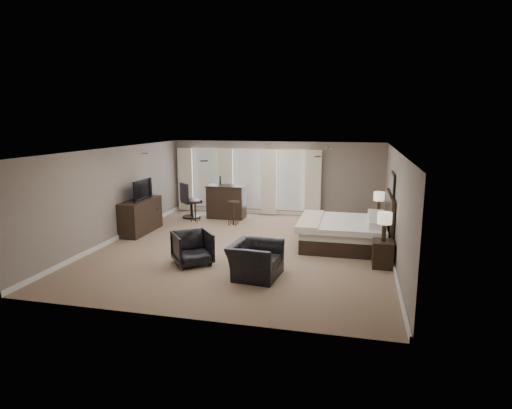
% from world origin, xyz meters
% --- Properties ---
extents(room, '(7.60, 8.60, 2.64)m').
position_xyz_m(room, '(0.00, 0.00, 1.30)').
color(room, '#846A54').
rests_on(room, ground).
extents(window_bay, '(5.25, 0.20, 2.30)m').
position_xyz_m(window_bay, '(-1.00, 4.11, 1.20)').
color(window_bay, silver).
rests_on(window_bay, room).
extents(bed, '(2.30, 2.19, 1.46)m').
position_xyz_m(bed, '(2.58, 0.72, 0.73)').
color(bed, silver).
rests_on(bed, ground).
extents(nightstand_near, '(0.46, 0.56, 0.61)m').
position_xyz_m(nightstand_near, '(3.47, -0.73, 0.31)').
color(nightstand_near, black).
rests_on(nightstand_near, ground).
extents(nightstand_far, '(0.48, 0.58, 0.63)m').
position_xyz_m(nightstand_far, '(3.47, 2.17, 0.32)').
color(nightstand_far, black).
rests_on(nightstand_far, ground).
extents(lamp_near, '(0.33, 0.33, 0.67)m').
position_xyz_m(lamp_near, '(3.47, -0.73, 0.95)').
color(lamp_near, beige).
rests_on(lamp_near, nightstand_near).
extents(lamp_far, '(0.31, 0.31, 0.65)m').
position_xyz_m(lamp_far, '(3.47, 2.17, 0.96)').
color(lamp_far, beige).
rests_on(lamp_far, nightstand_far).
extents(wall_art, '(0.04, 0.96, 0.56)m').
position_xyz_m(wall_art, '(3.70, 0.72, 1.75)').
color(wall_art, slate).
rests_on(wall_art, room).
extents(dresser, '(0.56, 1.73, 1.00)m').
position_xyz_m(dresser, '(-3.45, 0.79, 0.50)').
color(dresser, black).
rests_on(dresser, ground).
extents(tv, '(0.61, 1.05, 0.14)m').
position_xyz_m(tv, '(-3.45, 0.79, 1.07)').
color(tv, black).
rests_on(tv, dresser).
extents(armchair_near, '(0.85, 1.21, 1.00)m').
position_xyz_m(armchair_near, '(0.76, -2.01, 0.50)').
color(armchair_near, black).
rests_on(armchair_near, ground).
extents(armchair_far, '(1.14, 1.13, 0.86)m').
position_xyz_m(armchair_far, '(-0.86, -1.57, 0.43)').
color(armchair_far, black).
rests_on(armchair_far, ground).
extents(bar_counter, '(1.32, 0.69, 1.15)m').
position_xyz_m(bar_counter, '(-1.52, 3.25, 0.57)').
color(bar_counter, black).
rests_on(bar_counter, ground).
extents(bar_stool_left, '(0.41, 0.41, 0.70)m').
position_xyz_m(bar_stool_left, '(-2.38, 2.51, 0.35)').
color(bar_stool_left, black).
rests_on(bar_stool_left, ground).
extents(bar_stool_right, '(0.43, 0.43, 0.79)m').
position_xyz_m(bar_stool_right, '(-1.01, 2.32, 0.39)').
color(bar_stool_right, black).
rests_on(bar_stool_right, ground).
extents(desk_chair, '(0.89, 0.89, 1.23)m').
position_xyz_m(desk_chair, '(-2.72, 3.00, 0.61)').
color(desk_chair, black).
rests_on(desk_chair, ground).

